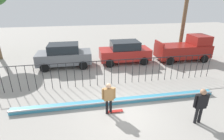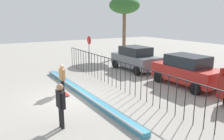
{
  "view_description": "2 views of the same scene",
  "coord_description": "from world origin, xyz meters",
  "views": [
    {
      "loc": [
        -1.79,
        -7.07,
        5.29
      ],
      "look_at": [
        -0.03,
        2.73,
        1.16
      ],
      "focal_mm": 28.0,
      "sensor_mm": 36.0,
      "label": 1
    },
    {
      "loc": [
        10.82,
        -3.85,
        4.05
      ],
      "look_at": [
        0.22,
        2.66,
        1.19
      ],
      "focal_mm": 35.89,
      "sensor_mm": 36.0,
      "label": 2
    }
  ],
  "objects": [
    {
      "name": "ground_plane",
      "position": [
        0.0,
        0.0,
        0.0
      ],
      "size": [
        60.0,
        60.0,
        0.0
      ],
      "primitive_type": "plane",
      "color": "#9E9991"
    },
    {
      "name": "bowl_coping_ledge",
      "position": [
        0.0,
        0.81,
        0.12
      ],
      "size": [
        11.0,
        0.4,
        0.27
      ],
      "color": "teal",
      "rests_on": "ground"
    },
    {
      "name": "perimeter_fence",
      "position": [
        -0.0,
        3.08,
        1.05
      ],
      "size": [
        14.04,
        0.04,
        1.68
      ],
      "color": "black",
      "rests_on": "ground"
    },
    {
      "name": "skateboarder",
      "position": [
        -0.68,
        0.01,
        0.99
      ],
      "size": [
        0.67,
        0.25,
        1.65
      ],
      "rotation": [
        0.0,
        0.0,
        0.22
      ],
      "color": "black",
      "rests_on": "ground"
    },
    {
      "name": "skateboard",
      "position": [
        -0.37,
        0.04,
        0.06
      ],
      "size": [
        0.8,
        0.2,
        0.07
      ],
      "rotation": [
        0.0,
        0.0,
        -0.38
      ],
      "color": "#A51E19",
      "rests_on": "ground"
    },
    {
      "name": "camera_operator",
      "position": [
        3.16,
        -1.39,
        1.04
      ],
      "size": [
        0.7,
        0.26,
        1.73
      ],
      "rotation": [
        0.0,
        0.0,
        2.44
      ],
      "color": "black",
      "rests_on": "ground"
    },
    {
      "name": "parked_car_gray",
      "position": [
        -3.22,
        6.94,
        0.97
      ],
      "size": [
        4.3,
        2.12,
        1.9
      ],
      "rotation": [
        0.0,
        0.0,
        -0.02
      ],
      "color": "slate",
      "rests_on": "ground"
    },
    {
      "name": "parked_car_red",
      "position": [
        1.85,
        7.03,
        0.97
      ],
      "size": [
        4.3,
        2.12,
        1.9
      ],
      "rotation": [
        0.0,
        0.0,
        0.02
      ],
      "color": "#B2231E",
      "rests_on": "ground"
    },
    {
      "name": "stop_sign",
      "position": [
        -7.76,
        5.07,
        1.62
      ],
      "size": [
        0.76,
        0.07,
        2.5
      ],
      "color": "slate",
      "rests_on": "ground"
    },
    {
      "name": "palm_tree_short",
      "position": [
        -9.32,
        10.04,
        5.33
      ],
      "size": [
        3.23,
        3.23,
        6.32
      ],
      "color": "brown",
      "rests_on": "ground"
    }
  ]
}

